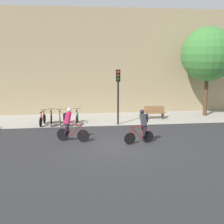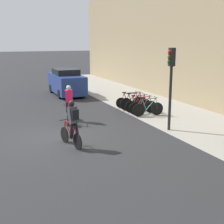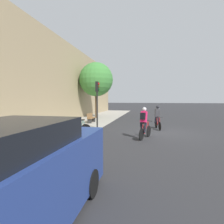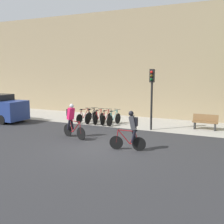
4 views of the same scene
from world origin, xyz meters
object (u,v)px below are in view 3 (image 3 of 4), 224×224
at_px(cyclist_pink, 144,122).
at_px(parked_car, 12,182).
at_px(parked_bike_1, 66,133).
at_px(traffic_light_pole, 97,96).
at_px(parked_bike_3, 75,130).
at_px(bench, 91,118).
at_px(parked_bike_4, 79,128).
at_px(cyclist_grey, 157,116).
at_px(parked_bike_2, 71,131).
at_px(parked_bike_0, 61,135).

distance_m(cyclist_pink, parked_car, 7.62).
relative_size(parked_bike_1, traffic_light_pole, 0.48).
relative_size(parked_bike_3, bench, 1.14).
xyz_separation_m(parked_bike_4, parked_car, (-7.88, -2.23, 0.49)).
distance_m(cyclist_grey, parked_bike_2, 6.55).
bearing_deg(bench, traffic_light_pole, -152.37).
bearing_deg(parked_bike_3, parked_bike_4, 0.00).
bearing_deg(parked_bike_3, bench, 9.92).
height_order(parked_bike_1, parked_bike_2, parked_bike_1).
distance_m(parked_bike_3, bench, 6.11).
height_order(parked_bike_1, traffic_light_pole, traffic_light_pole).
xyz_separation_m(parked_bike_0, parked_bike_3, (1.65, 0.00, 0.01)).
distance_m(parked_bike_2, parked_bike_3, 0.55).
distance_m(bench, parked_car, 13.75).
distance_m(parked_bike_2, parked_bike_4, 1.10).
bearing_deg(bench, parked_bike_0, -172.18).
distance_m(cyclist_pink, cyclist_grey, 3.77).
xyz_separation_m(parked_bike_1, parked_bike_4, (1.65, -0.00, -0.01)).
bearing_deg(cyclist_pink, cyclist_grey, -13.27).
relative_size(parked_bike_1, parked_bike_3, 1.03).
xyz_separation_m(cyclist_pink, parked_bike_1, (-1.17, 4.05, -0.53)).
distance_m(parked_bike_1, traffic_light_pole, 4.76).
bearing_deg(parked_car, parked_bike_2, 18.20).
bearing_deg(parked_bike_4, parked_bike_3, -180.00).
bearing_deg(parked_bike_3, parked_bike_2, -179.97).
bearing_deg(cyclist_pink, parked_bike_4, 83.26).
relative_size(parked_bike_2, parked_bike_3, 0.99).
bearing_deg(parked_bike_4, parked_bike_2, -179.98).
relative_size(cyclist_grey, traffic_light_pole, 0.49).
relative_size(traffic_light_pole, bench, 2.46).
bearing_deg(traffic_light_pole, parked_bike_1, 174.20).
xyz_separation_m(parked_bike_3, traffic_light_pole, (3.18, -0.43, 2.06)).
distance_m(cyclist_pink, traffic_light_pole, 5.00).
relative_size(cyclist_pink, parked_bike_0, 1.10).
height_order(cyclist_pink, parked_bike_1, cyclist_pink).
height_order(cyclist_grey, parked_bike_1, cyclist_grey).
height_order(parked_bike_1, bench, parked_bike_1).
relative_size(parked_bike_3, parked_bike_4, 0.97).
distance_m(parked_bike_1, parked_bike_4, 1.65).
bearing_deg(traffic_light_pole, cyclist_grey, -82.85).
bearing_deg(cyclist_grey, parked_bike_0, 137.66).
relative_size(parked_bike_2, parked_bike_4, 0.96).
bearing_deg(parked_bike_1, bench, 8.41).
height_order(traffic_light_pole, parked_car, traffic_light_pole).
xyz_separation_m(parked_bike_3, parked_bike_4, (0.55, 0.00, 0.01)).
relative_size(parked_bike_0, bench, 1.11).
xyz_separation_m(parked_bike_0, parked_bike_4, (2.20, 0.00, 0.02)).
distance_m(parked_bike_1, parked_bike_2, 0.55).
height_order(parked_bike_4, bench, parked_bike_4).
height_order(parked_bike_2, parked_car, parked_car).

